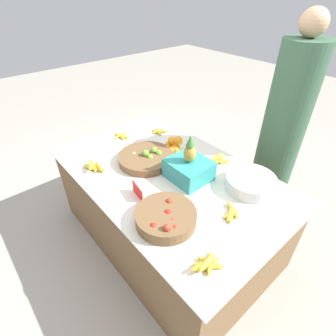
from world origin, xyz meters
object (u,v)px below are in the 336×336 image
(tomato_basket, at_px, (166,217))
(produce_crate, at_px, (189,168))
(metal_bowl, at_px, (250,182))
(lime_bowl, at_px, (146,158))
(vendor_person, at_px, (281,137))
(price_sign, at_px, (138,191))

(tomato_basket, bearing_deg, produce_crate, 118.99)
(metal_bowl, bearing_deg, tomato_basket, -101.63)
(lime_bowl, height_order, vendor_person, vendor_person)
(tomato_basket, xyz_separation_m, metal_bowl, (0.13, 0.65, 0.00))
(price_sign, bearing_deg, vendor_person, 87.95)
(metal_bowl, height_order, vendor_person, vendor_person)
(lime_bowl, height_order, tomato_basket, tomato_basket)
(metal_bowl, bearing_deg, vendor_person, 103.98)
(tomato_basket, xyz_separation_m, produce_crate, (-0.22, 0.40, 0.05))
(tomato_basket, xyz_separation_m, price_sign, (-0.30, 0.00, 0.00))
(lime_bowl, height_order, metal_bowl, lime_bowl)
(metal_bowl, bearing_deg, produce_crate, -145.28)
(price_sign, bearing_deg, tomato_basket, 9.24)
(tomato_basket, height_order, produce_crate, produce_crate)
(tomato_basket, bearing_deg, price_sign, 179.28)
(metal_bowl, xyz_separation_m, produce_crate, (-0.36, -0.25, 0.04))
(lime_bowl, relative_size, vendor_person, 0.25)
(lime_bowl, distance_m, vendor_person, 1.14)
(lime_bowl, height_order, price_sign, lime_bowl)
(produce_crate, height_order, vendor_person, vendor_person)
(tomato_basket, bearing_deg, metal_bowl, 78.37)
(price_sign, distance_m, produce_crate, 0.41)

